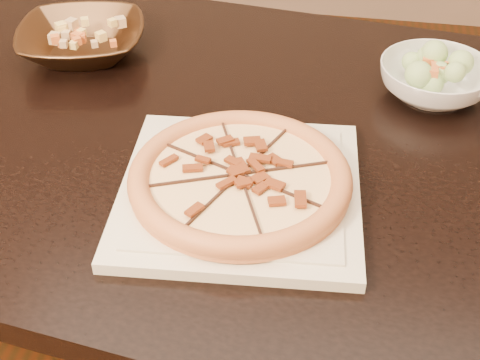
% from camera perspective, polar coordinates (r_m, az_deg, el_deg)
% --- Properties ---
extents(dining_table, '(1.54, 1.10, 0.75)m').
position_cam_1_polar(dining_table, '(1.17, -3.74, 1.03)').
color(dining_table, black).
rests_on(dining_table, floor).
extents(plate, '(0.36, 0.36, 0.02)m').
position_cam_1_polar(plate, '(0.95, 0.00, -0.92)').
color(plate, beige).
rests_on(plate, dining_table).
extents(pizza, '(0.31, 0.31, 0.03)m').
position_cam_1_polar(pizza, '(0.93, -0.00, 0.20)').
color(pizza, '#C6764D').
rests_on(pizza, plate).
extents(bronze_bowl, '(0.28, 0.28, 0.06)m').
position_cam_1_polar(bronze_bowl, '(1.33, -13.31, 11.50)').
color(bronze_bowl, '#4E341F').
rests_on(bronze_bowl, dining_table).
extents(mixed_dish, '(0.12, 0.12, 0.03)m').
position_cam_1_polar(mixed_dish, '(1.31, -13.61, 13.16)').
color(mixed_dish, tan).
rests_on(mixed_dish, bronze_bowl).
extents(salad_bowl, '(0.19, 0.19, 0.06)m').
position_cam_1_polar(salad_bowl, '(1.21, 16.26, 8.19)').
color(salad_bowl, white).
rests_on(salad_bowl, dining_table).
extents(salad, '(0.08, 0.11, 0.04)m').
position_cam_1_polar(salad, '(1.19, 16.63, 10.17)').
color(salad, beige).
rests_on(salad, salad_bowl).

